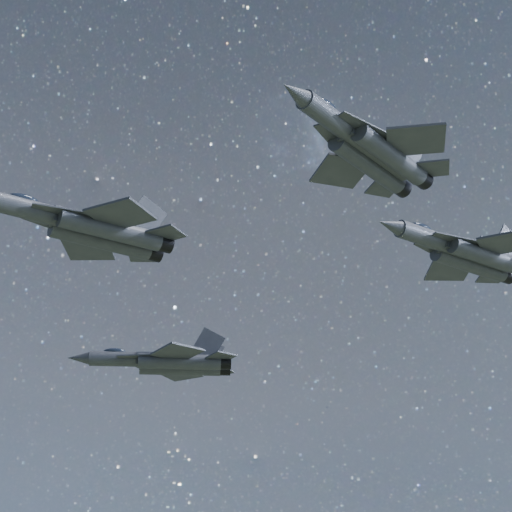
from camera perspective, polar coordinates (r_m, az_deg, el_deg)
name	(u,v)px	position (r m, az deg, el deg)	size (l,w,h in m)	color
jet_lead	(89,228)	(63.78, -11.04, 1.87)	(16.41, 11.50, 4.14)	#2F323B
jet_left	(167,362)	(86.52, -5.98, -7.04)	(16.90, 11.20, 4.31)	#2F323B
jet_right	(368,149)	(55.97, 7.51, 7.09)	(14.77, 9.69, 3.80)	#2F323B
jet_slot	(467,253)	(70.92, 13.86, 0.18)	(16.09, 11.19, 4.05)	#2F323B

